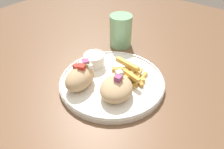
# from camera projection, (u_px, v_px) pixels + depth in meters

# --- Properties ---
(table) EXTENTS (1.53, 1.53, 0.76)m
(table) POSITION_uv_depth(u_px,v_px,m) (107.00, 94.00, 0.68)
(table) COLOR brown
(table) RESTS_ON ground_plane
(plate) EXTENTS (0.30, 0.30, 0.02)m
(plate) POSITION_uv_depth(u_px,v_px,m) (112.00, 81.00, 0.62)
(plate) COLOR white
(plate) RESTS_ON table
(pita_sandwich_near) EXTENTS (0.12, 0.11, 0.06)m
(pita_sandwich_near) POSITION_uv_depth(u_px,v_px,m) (116.00, 88.00, 0.56)
(pita_sandwich_near) COLOR tan
(pita_sandwich_near) RESTS_ON plate
(pita_sandwich_far) EXTENTS (0.12, 0.09, 0.06)m
(pita_sandwich_far) POSITION_uv_depth(u_px,v_px,m) (80.00, 77.00, 0.59)
(pita_sandwich_far) COLOR tan
(pita_sandwich_far) RESTS_ON plate
(fries_pile) EXTENTS (0.11, 0.11, 0.04)m
(fries_pile) POSITION_uv_depth(u_px,v_px,m) (129.00, 74.00, 0.62)
(fries_pile) COLOR gold
(fries_pile) RESTS_ON plate
(sauce_ramekin) EXTENTS (0.07, 0.07, 0.04)m
(sauce_ramekin) POSITION_uv_depth(u_px,v_px,m) (94.00, 59.00, 0.66)
(sauce_ramekin) COLOR white
(sauce_ramekin) RESTS_ON plate
(water_glass) EXTENTS (0.08, 0.08, 0.11)m
(water_glass) POSITION_uv_depth(u_px,v_px,m) (121.00, 32.00, 0.77)
(water_glass) COLOR #8CCC93
(water_glass) RESTS_ON table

